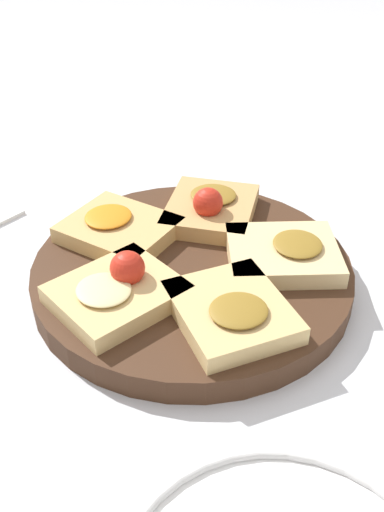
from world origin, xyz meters
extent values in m
plane|color=silver|center=(0.00, 0.00, 0.00)|extent=(3.00, 3.00, 0.00)
cylinder|color=#422819|center=(0.00, 0.00, 0.01)|extent=(0.33, 0.33, 0.03)
cube|color=tan|center=(-0.07, -0.06, 0.04)|extent=(0.15, 0.14, 0.02)
ellipsoid|color=olive|center=(-0.08, -0.07, 0.05)|extent=(0.07, 0.07, 0.01)
sphere|color=red|center=(-0.06, -0.05, 0.05)|extent=(0.03, 0.03, 0.03)
cube|color=tan|center=(0.03, -0.09, 0.04)|extent=(0.13, 0.14, 0.02)
ellipsoid|color=orange|center=(0.04, -0.10, 0.05)|extent=(0.07, 0.06, 0.01)
cube|color=#DBB775|center=(0.09, 0.01, 0.04)|extent=(0.12, 0.10, 0.02)
ellipsoid|color=beige|center=(0.11, 0.01, 0.05)|extent=(0.05, 0.05, 0.01)
sphere|color=red|center=(0.08, 0.00, 0.05)|extent=(0.03, 0.03, 0.03)
cube|color=#DBB775|center=(0.02, 0.09, 0.04)|extent=(0.12, 0.13, 0.02)
ellipsoid|color=olive|center=(0.03, 0.10, 0.05)|extent=(0.06, 0.06, 0.01)
cube|color=#E5C689|center=(-0.08, 0.05, 0.04)|extent=(0.14, 0.14, 0.02)
ellipsoid|color=olive|center=(-0.09, 0.06, 0.05)|extent=(0.07, 0.07, 0.01)
camera|label=1|loc=(0.30, 0.39, 0.39)|focal=42.00mm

